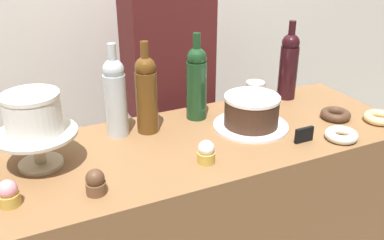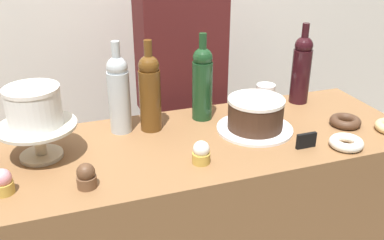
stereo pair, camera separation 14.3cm
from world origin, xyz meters
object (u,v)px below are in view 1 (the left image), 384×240
at_px(wine_bottle_dark_red, 289,65).
at_px(donut_sugar, 341,135).
at_px(donut_chocolate, 336,114).
at_px(cupcake_strawberry, 8,194).
at_px(donut_glazed, 379,118).
at_px(barista_figure, 169,112).
at_px(price_sign_chalkboard, 304,135).
at_px(coffee_cup_ceramic, 255,92).
at_px(white_layer_cake, 33,113).
at_px(wine_bottle_amber, 147,93).
at_px(wine_bottle_green, 197,82).
at_px(wine_bottle_clear, 115,96).
at_px(cake_stand_pedestal, 38,143).
at_px(chocolate_round_cake, 252,111).
at_px(cupcake_chocolate, 96,182).
at_px(cupcake_vanilla, 206,152).

height_order(wine_bottle_dark_red, donut_sugar, wine_bottle_dark_red).
distance_m(donut_sugar, donut_chocolate, 0.18).
xyz_separation_m(cupcake_strawberry, donut_glazed, (1.29, -0.03, -0.02)).
bearing_deg(barista_figure, donut_chocolate, -50.87).
relative_size(price_sign_chalkboard, coffee_cup_ceramic, 0.82).
bearing_deg(white_layer_cake, donut_sugar, -15.18).
bearing_deg(white_layer_cake, wine_bottle_dark_red, 7.79).
relative_size(wine_bottle_amber, cupcake_strawberry, 4.38).
xyz_separation_m(wine_bottle_green, donut_glazed, (0.60, -0.32, -0.13)).
distance_m(cupcake_strawberry, price_sign_chalkboard, 0.93).
xyz_separation_m(price_sign_chalkboard, coffee_cup_ceramic, (0.05, 0.38, 0.02)).
xyz_separation_m(wine_bottle_clear, donut_chocolate, (0.78, -0.22, -0.13)).
height_order(wine_bottle_dark_red, donut_chocolate, wine_bottle_dark_red).
distance_m(donut_chocolate, barista_figure, 0.73).
xyz_separation_m(wine_bottle_green, donut_chocolate, (0.47, -0.23, -0.13)).
height_order(cake_stand_pedestal, wine_bottle_amber, wine_bottle_amber).
bearing_deg(barista_figure, price_sign_chalkboard, -71.32).
bearing_deg(coffee_cup_ceramic, chocolate_round_cake, -126.03).
height_order(wine_bottle_green, donut_chocolate, wine_bottle_green).
xyz_separation_m(wine_bottle_dark_red, wine_bottle_clear, (-0.74, -0.03, 0.00)).
bearing_deg(cupcake_chocolate, donut_chocolate, 6.25).
bearing_deg(white_layer_cake, wine_bottle_clear, 21.03).
relative_size(cupcake_strawberry, coffee_cup_ceramic, 0.87).
bearing_deg(coffee_cup_ceramic, donut_glazed, -49.64).
distance_m(donut_sugar, price_sign_chalkboard, 0.13).
relative_size(donut_glazed, price_sign_chalkboard, 1.60).
bearing_deg(cupcake_chocolate, wine_bottle_amber, 49.36).
distance_m(cake_stand_pedestal, coffee_cup_ceramic, 0.89).
distance_m(wine_bottle_dark_red, donut_glazed, 0.41).
bearing_deg(price_sign_chalkboard, wine_bottle_amber, 145.74).
bearing_deg(wine_bottle_dark_red, price_sign_chalkboard, -118.02).
bearing_deg(donut_chocolate, cupcake_strawberry, -177.08).
height_order(cupcake_vanilla, coffee_cup_ceramic, coffee_cup_ceramic).
xyz_separation_m(cake_stand_pedestal, wine_bottle_clear, (0.28, 0.11, 0.07)).
height_order(wine_bottle_dark_red, wine_bottle_clear, same).
distance_m(chocolate_round_cake, wine_bottle_green, 0.23).
bearing_deg(cupcake_chocolate, barista_figure, 53.64).
bearing_deg(cupcake_chocolate, cupcake_vanilla, 3.49).
bearing_deg(donut_glazed, cupcake_chocolate, -179.37).
height_order(wine_bottle_dark_red, cupcake_strawberry, wine_bottle_dark_red).
height_order(cupcake_vanilla, cupcake_chocolate, same).
bearing_deg(wine_bottle_green, donut_chocolate, -26.21).
distance_m(cupcake_strawberry, barista_figure, 0.95).
distance_m(cupcake_chocolate, coffee_cup_ceramic, 0.85).
bearing_deg(coffee_cup_ceramic, wine_bottle_green, -171.80).
bearing_deg(price_sign_chalkboard, donut_chocolate, 23.80).
height_order(donut_chocolate, donut_glazed, same).
distance_m(cake_stand_pedestal, wine_bottle_clear, 0.30).
xyz_separation_m(cupcake_vanilla, price_sign_chalkboard, (0.36, -0.02, -0.01)).
xyz_separation_m(cupcake_strawberry, barista_figure, (0.71, 0.62, -0.14)).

